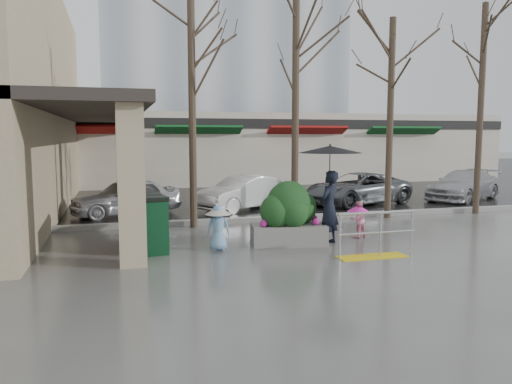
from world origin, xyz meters
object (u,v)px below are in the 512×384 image
child_pink (358,216)px  child_blue (218,223)px  tree_east (483,57)px  car_d (463,185)px  car_b (244,193)px  tree_midwest (296,53)px  car_a (126,197)px  car_c (357,189)px  handrail (375,240)px  tree_mideast (392,69)px  planter (289,214)px  tree_west (191,53)px  woman (330,181)px  news_boxes (147,219)px

child_pink → child_blue: child_blue is taller
tree_east → car_d: (2.09, 3.34, -4.75)m
child_blue → car_b: car_b is taller
tree_east → tree_midwest: bearing=180.0°
car_a → car_d: same height
car_c → tree_midwest: bearing=-66.3°
handrail → tree_mideast: 7.28m
planter → car_d: (10.16, 6.37, -0.14)m
handrail → tree_midwest: bearing=91.9°
car_a → car_d: 14.00m
child_pink → car_b: (-1.66, 5.84, 0.06)m
handrail → child_pink: (0.63, 2.04, 0.20)m
car_a → car_b: bearing=75.1°
handrail → tree_west: (-3.36, 4.80, 4.71)m
tree_west → child_blue: (0.10, -3.21, -4.43)m
car_b → tree_east: bearing=38.7°
handrail → child_blue: size_ratio=1.74×
handrail → woman: (-0.43, 1.56, 1.21)m
handrail → planter: planter is taller
tree_mideast → tree_west: bearing=-180.0°
car_d → handrail: bearing=-75.0°
tree_west → car_a: size_ratio=1.84×
tree_west → tree_mideast: bearing=0.0°
tree_west → car_b: bearing=53.0°
handrail → news_boxes: size_ratio=0.78×
tree_east → car_a: (-11.90, 2.89, -4.75)m
car_a → tree_west: bearing=15.8°
child_blue → news_boxes: bearing=-21.0°
woman → child_blue: size_ratio=2.30×
child_pink → woman: bearing=14.7°
planter → child_blue: bearing=-174.1°
car_c → planter: bearing=-55.6°
woman → car_b: (-0.61, 6.32, -0.96)m
tree_mideast → tree_midwest: bearing=180.0°
tree_west → woman: size_ratio=2.70×
tree_west → news_boxes: bearing=-123.6°
news_boxes → car_c: size_ratio=0.54×
news_boxes → car_a: (-0.40, 5.16, -0.04)m
planter → tree_midwest: bearing=67.3°
tree_west → tree_east: tree_east is taller
child_pink → car_b: bearing=-83.8°
tree_west → child_blue: bearing=-88.2°
car_a → child_blue: bearing=0.7°
car_d → news_boxes: bearing=-95.6°
tree_east → car_d: tree_east is taller
car_a → car_b: same height
tree_midwest → car_c: bearing=40.2°
car_b → car_c: 4.72m
tree_midwest → tree_east: tree_east is taller
car_b → child_blue: bearing=-48.8°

